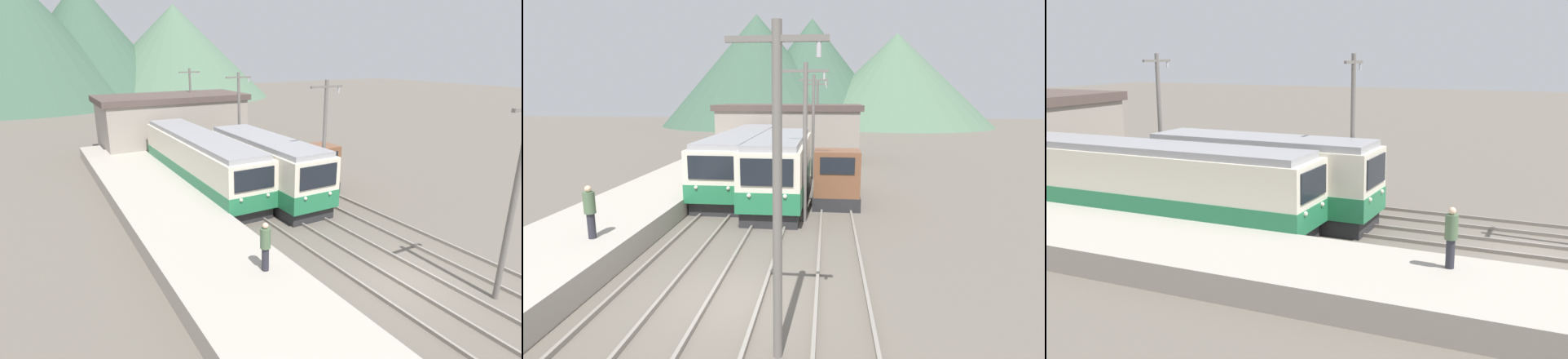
% 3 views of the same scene
% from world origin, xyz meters
% --- Properties ---
extents(ground_plane, '(200.00, 200.00, 0.00)m').
position_xyz_m(ground_plane, '(0.00, 0.00, 0.00)').
color(ground_plane, '#665E54').
extents(platform_left, '(4.50, 54.00, 0.91)m').
position_xyz_m(platform_left, '(-6.25, 0.00, 0.45)').
color(platform_left, '#ADA599').
rests_on(platform_left, ground).
extents(track_left, '(1.54, 60.00, 0.14)m').
position_xyz_m(track_left, '(-2.60, 0.00, 0.07)').
color(track_left, gray).
rests_on(track_left, ground).
extents(track_center, '(1.54, 60.00, 0.14)m').
position_xyz_m(track_center, '(0.20, 0.00, 0.07)').
color(track_center, gray).
rests_on(track_center, ground).
extents(track_right, '(1.54, 60.00, 0.14)m').
position_xyz_m(track_right, '(3.20, 0.00, 0.07)').
color(track_right, gray).
rests_on(track_right, ground).
extents(commuter_train_left, '(2.84, 14.73, 3.47)m').
position_xyz_m(commuter_train_left, '(-2.60, 14.85, 1.62)').
color(commuter_train_left, '#28282B').
rests_on(commuter_train_left, ground).
extents(commuter_train_center, '(2.84, 10.38, 3.62)m').
position_xyz_m(commuter_train_center, '(0.20, 11.19, 1.69)').
color(commuter_train_center, '#28282B').
rests_on(commuter_train_center, ground).
extents(shunting_locomotive, '(2.40, 5.84, 3.00)m').
position_xyz_m(shunting_locomotive, '(3.20, 11.76, 1.21)').
color(shunting_locomotive, '#28282B').
rests_on(shunting_locomotive, ground).
extents(catenary_mast_near, '(2.00, 0.20, 7.09)m').
position_xyz_m(catenary_mast_near, '(1.71, -2.41, 3.86)').
color(catenary_mast_near, slate).
rests_on(catenary_mast_near, ground).
extents(catenary_mast_mid, '(2.00, 0.20, 7.09)m').
position_xyz_m(catenary_mast_mid, '(1.71, 7.62, 3.86)').
color(catenary_mast_mid, slate).
rests_on(catenary_mast_mid, ground).
extents(catenary_mast_far, '(2.00, 0.20, 7.09)m').
position_xyz_m(catenary_mast_far, '(1.71, 17.64, 3.86)').
color(catenary_mast_far, slate).
rests_on(catenary_mast_far, ground).
extents(catenary_mast_distant, '(2.00, 0.20, 7.09)m').
position_xyz_m(catenary_mast_distant, '(1.71, 27.66, 3.86)').
color(catenary_mast_distant, slate).
rests_on(catenary_mast_distant, ground).
extents(person_on_platform, '(0.38, 0.38, 1.84)m').
position_xyz_m(person_on_platform, '(-5.23, 2.02, 1.92)').
color(person_on_platform, '#282833').
rests_on(person_on_platform, platform_left).
extents(station_building, '(12.60, 6.30, 4.94)m').
position_xyz_m(station_building, '(-0.73, 26.00, 2.50)').
color(station_building, gray).
rests_on(station_building, ground).
extents(mountain_backdrop, '(64.36, 39.56, 21.26)m').
position_xyz_m(mountain_backdrop, '(0.10, 73.59, 10.01)').
color(mountain_backdrop, '#3D5B47').
rests_on(mountain_backdrop, ground).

